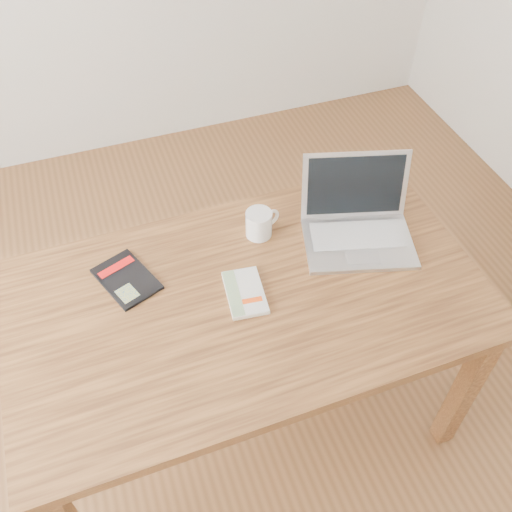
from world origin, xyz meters
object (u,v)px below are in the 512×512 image
object	(u,v)px
desk	(248,313)
laptop	(357,222)
black_guidebook	(126,279)
white_guidebook	(245,293)
coffee_mug	(260,223)

from	to	relation	value
desk	laptop	bearing A→B (deg)	16.17
laptop	black_guidebook	bearing A→B (deg)	-168.12
black_guidebook	laptop	size ratio (longest dim) A/B	0.58
desk	white_guidebook	distance (m)	0.10
white_guidebook	black_guidebook	size ratio (longest dim) A/B	0.79
white_guidebook	desk	bearing A→B (deg)	-52.66
coffee_mug	desk	bearing A→B (deg)	-133.96
black_guidebook	desk	bearing A→B (deg)	-50.18
black_guidebook	coffee_mug	world-z (taller)	coffee_mug
desk	black_guidebook	xyz separation A→B (m)	(-0.34, 0.19, 0.10)
desk	laptop	xyz separation A→B (m)	(0.43, 0.13, 0.14)
desk	black_guidebook	size ratio (longest dim) A/B	5.96
laptop	coffee_mug	world-z (taller)	laptop
black_guidebook	laptop	world-z (taller)	laptop
laptop	desk	bearing A→B (deg)	-147.19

